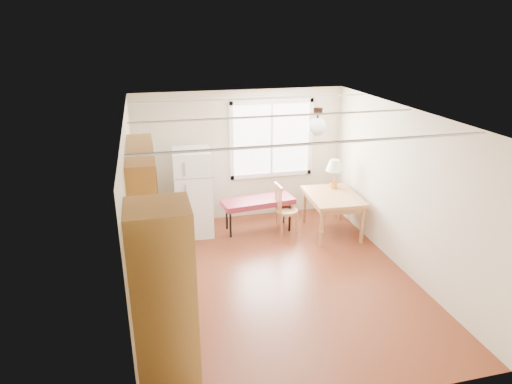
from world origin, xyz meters
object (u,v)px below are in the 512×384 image
object	(u,v)px
dining_table	(333,200)
chair	(282,206)
refrigerator	(193,193)
bench	(258,203)

from	to	relation	value
dining_table	chair	bearing A→B (deg)	171.17
refrigerator	chair	size ratio (longest dim) A/B	1.70
refrigerator	dining_table	distance (m)	2.52
refrigerator	bench	size ratio (longest dim) A/B	1.15
dining_table	chair	world-z (taller)	chair
refrigerator	chair	bearing A→B (deg)	-10.31
refrigerator	bench	world-z (taller)	refrigerator
dining_table	chair	xyz separation A→B (m)	(-0.90, 0.19, -0.10)
chair	bench	bearing A→B (deg)	146.15
bench	chair	distance (m)	0.46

